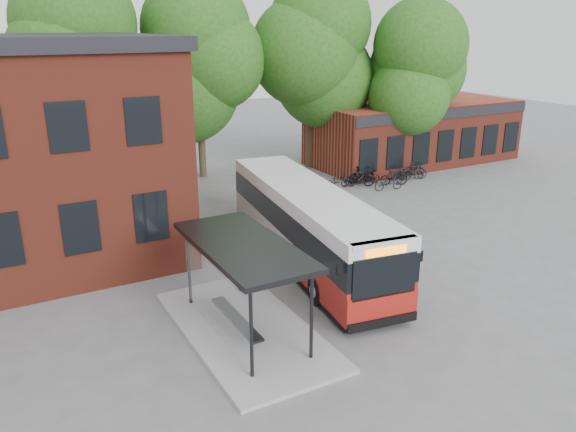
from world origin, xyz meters
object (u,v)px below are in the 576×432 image
bicycle_3 (361,175)px  bicycle_5 (394,177)px  bicycle_4 (388,182)px  city_bus (308,226)px  bicycle_1 (360,178)px  bicycle_6 (409,172)px  bicycle_0 (337,181)px  bicycle_2 (366,177)px  bus_shelter (244,288)px  bicycle_7 (415,171)px  bicycle_extra_0 (413,169)px

bicycle_3 → bicycle_5: 1.88m
bicycle_3 → bicycle_4: bicycle_3 is taller
city_bus → bicycle_1: (8.22, 7.86, -0.97)m
bicycle_1 → bicycle_6: (3.53, -0.13, -0.03)m
bicycle_0 → bicycle_6: size_ratio=0.88×
bicycle_0 → bicycle_2: 2.01m
bus_shelter → bicycle_1: 17.04m
bicycle_6 → bicycle_7: bearing=-106.0°
bus_shelter → bicycle_4: bearing=36.7°
bicycle_0 → bicycle_extra_0: 5.67m
bicycle_1 → bicycle_extra_0: 4.34m
bicycle_4 → bicycle_6: size_ratio=0.94×
bicycle_0 → bicycle_4: size_ratio=0.94×
bicycle_1 → bicycle_2: (0.66, 0.28, -0.07)m
bicycle_0 → bicycle_6: bearing=-91.8°
bicycle_7 → bicycle_1: bearing=94.5°
bicycle_1 → bicycle_7: bearing=-70.4°
bicycle_1 → bicycle_7: 3.81m
bicycle_5 → bicycle_7: bicycle_7 is taller
bus_shelter → bicycle_6: size_ratio=3.83×
bus_shelter → bicycle_1: bearing=42.4°
bicycle_5 → bicycle_extra_0: size_ratio=1.01×
city_bus → bicycle_3: bearing=51.9°
bicycle_2 → bicycle_4: bearing=-157.3°
bicycle_5 → bicycle_0: bearing=95.2°
bicycle_2 → bicycle_4: size_ratio=0.98×
city_bus → bicycle_4: bearing=43.2°
bicycle_5 → bicycle_extra_0: bicycle_5 is taller
bicycle_3 → bicycle_6: bicycle_3 is taller
bus_shelter → bicycle_7: size_ratio=4.13×
bus_shelter → bicycle_4: bus_shelter is taller
bicycle_4 → bicycle_extra_0: 3.81m
bicycle_2 → bicycle_extra_0: bearing=-75.9°
bicycle_1 → bicycle_6: bicycle_1 is taller
bicycle_1 → bicycle_6: 3.54m
city_bus → bicycle_0: bearing=58.1°
bicycle_0 → bicycle_6: (4.88, -0.47, 0.06)m
bicycle_4 → bicycle_7: bearing=-61.0°
bicycle_1 → bicycle_2: bearing=-41.8°
bus_shelter → bicycle_0: (11.23, 11.81, -1.03)m
bus_shelter → bicycle_extra_0: 20.65m
city_bus → bicycle_3: (8.69, 8.37, -0.95)m
city_bus → bicycle_6: size_ratio=6.39×
bicycle_6 → bicycle_7: (0.26, -0.22, 0.03)m
bicycle_0 → bicycle_7: size_ratio=0.95×
bus_shelter → bicycle_4: size_ratio=4.06×
bus_shelter → bicycle_3: bus_shelter is taller
bus_shelter → city_bus: city_bus is taller
bicycle_4 → bus_shelter: bearing=135.3°
bus_shelter → city_bus: bearing=39.7°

